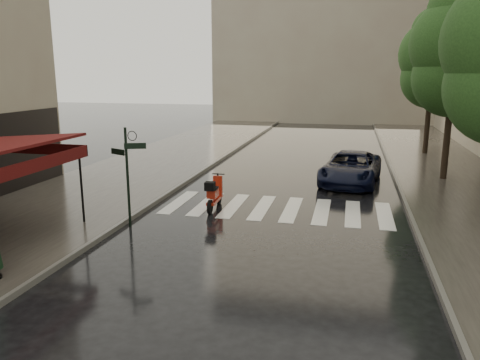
% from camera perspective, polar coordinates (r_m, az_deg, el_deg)
% --- Properties ---
extents(ground, '(120.00, 120.00, 0.00)m').
position_cam_1_polar(ground, '(12.11, -14.40, -10.26)').
color(ground, black).
rests_on(ground, ground).
extents(sidewalk_near, '(6.00, 60.00, 0.12)m').
position_cam_1_polar(sidewalk_near, '(24.37, -10.86, 1.71)').
color(sidewalk_near, '#38332D').
rests_on(sidewalk_near, ground).
extents(sidewalk_far, '(5.50, 60.00, 0.12)m').
position_cam_1_polar(sidewalk_far, '(22.82, 25.34, -0.06)').
color(sidewalk_far, '#38332D').
rests_on(sidewalk_far, ground).
extents(curb_near, '(0.12, 60.00, 0.16)m').
position_cam_1_polar(curb_near, '(23.30, -3.99, 1.45)').
color(curb_near, '#595651').
rests_on(curb_near, ground).
extents(curb_far, '(0.12, 60.00, 0.16)m').
position_cam_1_polar(curb_far, '(22.38, 18.33, 0.34)').
color(curb_far, '#595651').
rests_on(curb_far, ground).
extents(crosswalk, '(7.85, 3.20, 0.01)m').
position_cam_1_polar(crosswalk, '(16.65, 4.51, -3.46)').
color(crosswalk, silver).
rests_on(crosswalk, ground).
extents(signpost, '(1.17, 0.29, 3.10)m').
position_cam_1_polar(signpost, '(14.66, -13.56, 1.33)').
color(signpost, black).
rests_on(signpost, ground).
extents(backdrop_building, '(22.00, 6.00, 20.00)m').
position_cam_1_polar(backdrop_building, '(48.16, 10.98, 18.98)').
color(backdrop_building, gray).
rests_on(backdrop_building, ground).
extents(tree_mid, '(3.80, 3.80, 8.34)m').
position_cam_1_polar(tree_mid, '(22.22, 24.79, 14.09)').
color(tree_mid, black).
rests_on(tree_mid, sidewalk_far).
extents(tree_far, '(3.80, 3.80, 8.16)m').
position_cam_1_polar(tree_far, '(29.14, 22.48, 13.45)').
color(tree_far, black).
rests_on(tree_far, sidewalk_far).
extents(scooter, '(0.47, 1.75, 1.15)m').
position_cam_1_polar(scooter, '(16.41, -3.18, -1.77)').
color(scooter, black).
rests_on(scooter, ground).
extents(parked_car, '(2.87, 5.16, 1.36)m').
position_cam_1_polar(parked_car, '(20.84, 13.36, 1.46)').
color(parked_car, black).
rests_on(parked_car, ground).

